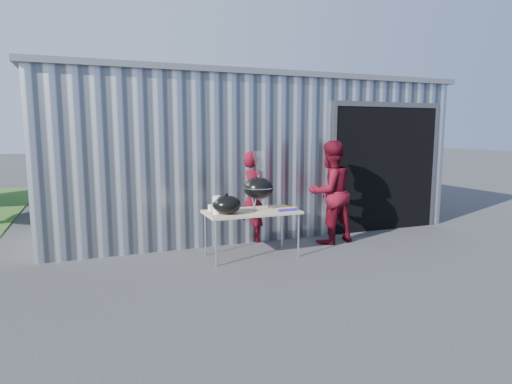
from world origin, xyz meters
name	(u,v)px	position (x,y,z in m)	size (l,w,h in m)	color
ground	(270,273)	(0.00, 0.00, 0.00)	(80.00, 80.00, 0.00)	#323235
building	(230,151)	(0.92, 4.59, 1.54)	(8.20, 6.20, 3.10)	#B8BDC5
folding_table	(252,213)	(0.07, 0.91, 0.71)	(1.50, 0.75, 0.75)	tan
kettle_grill	(259,184)	(0.22, 0.98, 1.16)	(0.49, 0.49, 0.95)	black
grill_lid	(227,205)	(-0.38, 0.81, 0.89)	(0.44, 0.44, 0.32)	black
paper_towels	(217,205)	(-0.53, 0.86, 0.89)	(0.12, 0.12, 0.28)	white
white_tub	(215,208)	(-0.48, 1.10, 0.80)	(0.20, 0.15, 0.10)	white
foil_box	(287,209)	(0.59, 0.66, 0.78)	(0.32, 0.05, 0.06)	#241DBE
person_cook	(249,197)	(0.36, 1.79, 0.84)	(0.61, 0.40, 1.67)	#540916
person_bystander	(330,192)	(1.71, 1.21, 0.93)	(0.90, 0.70, 1.86)	#540916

